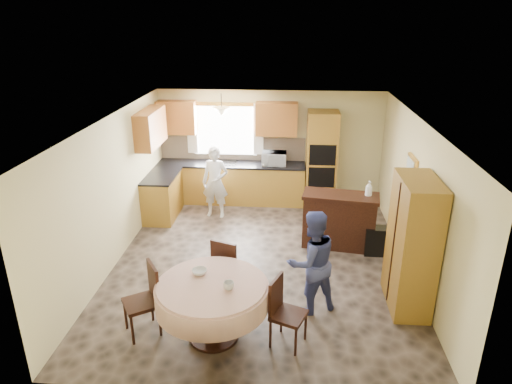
{
  "coord_description": "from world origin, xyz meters",
  "views": [
    {
      "loc": [
        0.44,
        -6.96,
        4.05
      ],
      "look_at": [
        -0.11,
        0.3,
        1.19
      ],
      "focal_mm": 32.0,
      "sensor_mm": 36.0,
      "label": 1
    }
  ],
  "objects_px": {
    "sideboard": "(339,222)",
    "oven_tower": "(321,159)",
    "chair_left": "(146,296)",
    "person_sink": "(215,182)",
    "cupboard": "(412,245)",
    "chair_right": "(283,308)",
    "person_dining": "(312,262)",
    "chair_back": "(228,266)",
    "dining_table": "(212,296)"
  },
  "relations": [
    {
      "from": "dining_table",
      "to": "chair_left",
      "type": "height_order",
      "value": "chair_left"
    },
    {
      "from": "oven_tower",
      "to": "chair_left",
      "type": "relative_size",
      "value": 2.14
    },
    {
      "from": "chair_back",
      "to": "person_sink",
      "type": "height_order",
      "value": "person_sink"
    },
    {
      "from": "person_sink",
      "to": "dining_table",
      "type": "bearing_deg",
      "value": -76.21
    },
    {
      "from": "chair_left",
      "to": "dining_table",
      "type": "bearing_deg",
      "value": 51.62
    },
    {
      "from": "dining_table",
      "to": "chair_right",
      "type": "xyz_separation_m",
      "value": [
        0.92,
        -0.01,
        -0.13
      ]
    },
    {
      "from": "dining_table",
      "to": "chair_right",
      "type": "relative_size",
      "value": 1.56
    },
    {
      "from": "dining_table",
      "to": "chair_back",
      "type": "xyz_separation_m",
      "value": [
        0.07,
        0.94,
        -0.1
      ]
    },
    {
      "from": "chair_back",
      "to": "dining_table",
      "type": "bearing_deg",
      "value": 106.17
    },
    {
      "from": "chair_back",
      "to": "person_sink",
      "type": "distance_m",
      "value": 3.06
    },
    {
      "from": "chair_back",
      "to": "chair_left",
      "type": "bearing_deg",
      "value": 61.83
    },
    {
      "from": "sideboard",
      "to": "person_dining",
      "type": "height_order",
      "value": "person_dining"
    },
    {
      "from": "chair_left",
      "to": "oven_tower",
      "type": "bearing_deg",
      "value": 118.42
    },
    {
      "from": "person_dining",
      "to": "person_sink",
      "type": "bearing_deg",
      "value": -85.82
    },
    {
      "from": "person_sink",
      "to": "chair_left",
      "type": "bearing_deg",
      "value": -89.41
    },
    {
      "from": "chair_right",
      "to": "person_dining",
      "type": "bearing_deg",
      "value": -4.37
    },
    {
      "from": "cupboard",
      "to": "chair_right",
      "type": "bearing_deg",
      "value": -151.25
    },
    {
      "from": "chair_left",
      "to": "person_sink",
      "type": "bearing_deg",
      "value": 142.47
    },
    {
      "from": "cupboard",
      "to": "sideboard",
      "type": "bearing_deg",
      "value": 115.05
    },
    {
      "from": "oven_tower",
      "to": "sideboard",
      "type": "bearing_deg",
      "value": -83.07
    },
    {
      "from": "chair_left",
      "to": "person_dining",
      "type": "height_order",
      "value": "person_dining"
    },
    {
      "from": "cupboard",
      "to": "person_dining",
      "type": "xyz_separation_m",
      "value": [
        -1.42,
        -0.23,
        -0.21
      ]
    },
    {
      "from": "sideboard",
      "to": "dining_table",
      "type": "distance_m",
      "value": 3.34
    },
    {
      "from": "cupboard",
      "to": "chair_left",
      "type": "bearing_deg",
      "value": -166.22
    },
    {
      "from": "oven_tower",
      "to": "person_sink",
      "type": "xyz_separation_m",
      "value": [
        -2.23,
        -0.8,
        -0.3
      ]
    },
    {
      "from": "sideboard",
      "to": "oven_tower",
      "type": "bearing_deg",
      "value": 105.71
    },
    {
      "from": "chair_back",
      "to": "person_sink",
      "type": "relative_size",
      "value": 0.65
    },
    {
      "from": "chair_left",
      "to": "chair_back",
      "type": "relative_size",
      "value": 1.0
    },
    {
      "from": "cupboard",
      "to": "dining_table",
      "type": "relative_size",
      "value": 1.34
    },
    {
      "from": "chair_left",
      "to": "person_dining",
      "type": "xyz_separation_m",
      "value": [
        2.2,
        0.66,
        0.23
      ]
    },
    {
      "from": "cupboard",
      "to": "person_sink",
      "type": "relative_size",
      "value": 1.3
    },
    {
      "from": "sideboard",
      "to": "dining_table",
      "type": "bearing_deg",
      "value": -115.69
    },
    {
      "from": "oven_tower",
      "to": "chair_left",
      "type": "height_order",
      "value": "oven_tower"
    },
    {
      "from": "sideboard",
      "to": "person_dining",
      "type": "distance_m",
      "value": 2.11
    },
    {
      "from": "chair_back",
      "to": "person_dining",
      "type": "bearing_deg",
      "value": -168.66
    },
    {
      "from": "sideboard",
      "to": "chair_left",
      "type": "bearing_deg",
      "value": -127.56
    },
    {
      "from": "oven_tower",
      "to": "person_dining",
      "type": "height_order",
      "value": "oven_tower"
    },
    {
      "from": "chair_back",
      "to": "person_dining",
      "type": "relative_size",
      "value": 0.64
    },
    {
      "from": "chair_back",
      "to": "person_sink",
      "type": "xyz_separation_m",
      "value": [
        -0.65,
        2.98,
        0.21
      ]
    },
    {
      "from": "dining_table",
      "to": "chair_back",
      "type": "distance_m",
      "value": 0.95
    },
    {
      "from": "oven_tower",
      "to": "chair_right",
      "type": "distance_m",
      "value": 4.83
    },
    {
      "from": "dining_table",
      "to": "chair_right",
      "type": "distance_m",
      "value": 0.93
    },
    {
      "from": "sideboard",
      "to": "chair_right",
      "type": "distance_m",
      "value": 2.93
    },
    {
      "from": "sideboard",
      "to": "person_dining",
      "type": "xyz_separation_m",
      "value": [
        -0.59,
        -2.0,
        0.3
      ]
    },
    {
      "from": "chair_left",
      "to": "person_dining",
      "type": "bearing_deg",
      "value": 73.87
    },
    {
      "from": "cupboard",
      "to": "dining_table",
      "type": "distance_m",
      "value": 2.91
    },
    {
      "from": "chair_left",
      "to": "chair_right",
      "type": "bearing_deg",
      "value": 54.09
    },
    {
      "from": "sideboard",
      "to": "chair_back",
      "type": "relative_size",
      "value": 1.36
    },
    {
      "from": "chair_back",
      "to": "chair_right",
      "type": "xyz_separation_m",
      "value": [
        0.85,
        -0.96,
        -0.03
      ]
    },
    {
      "from": "person_sink",
      "to": "chair_back",
      "type": "bearing_deg",
      "value": -72.28
    }
  ]
}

